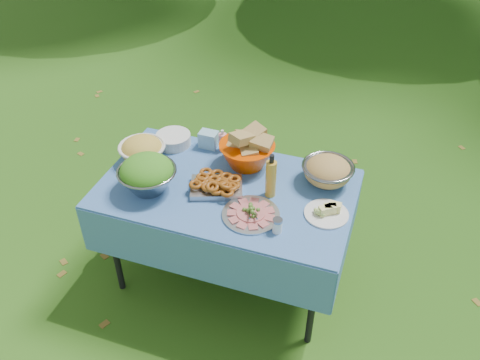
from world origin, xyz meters
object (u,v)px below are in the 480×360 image
Objects in this scene: charcuterie_platter at (251,210)px; bread_bowl at (247,149)px; plate_stack at (173,139)px; pasta_bowl_steel at (328,171)px; oil_bottle at (271,176)px; picnic_table at (227,234)px; salad_bowl at (147,174)px.

bread_bowl is at bearing 111.11° from charcuterie_platter.
pasta_bowl_steel reaches higher than plate_stack.
oil_bottle reaches higher than plate_stack.
plate_stack is at bearing 158.55° from oil_bottle.
charcuterie_platter is 1.15× the size of oil_bottle.
charcuterie_platter is at bearing -103.83° from oil_bottle.
salad_bowl reaches higher than picnic_table.
salad_bowl is 1.04m from pasta_bowl_steel.
bread_bowl is 1.23× the size of oil_bottle.
picnic_table is at bearing -99.77° from bread_bowl.
oil_bottle is (0.26, 0.02, 0.52)m from picnic_table.
salad_bowl is at bearing -157.14° from pasta_bowl_steel.
pasta_bowl_steel reaches higher than charcuterie_platter.
charcuterie_platter is (0.69, -0.49, -0.00)m from plate_stack.
bread_bowl is at bearing 179.04° from pasta_bowl_steel.
salad_bowl reaches higher than pasta_bowl_steel.
pasta_bowl_steel is (1.01, -0.07, 0.04)m from plate_stack.
pasta_bowl_steel is at bearing 52.30° from charcuterie_platter.
picnic_table is 0.50m from charcuterie_platter.
bread_bowl reaches higher than plate_stack.
charcuterie_platter is 0.23m from oil_bottle.
picnic_table is 6.52× the size of plate_stack.
bread_bowl is (0.52, -0.06, 0.08)m from plate_stack.
charcuterie_platter is at bearing -2.07° from salad_bowl.
picnic_table is at bearing -175.79° from oil_bottle.
bread_bowl reaches higher than pasta_bowl_steel.
charcuterie_platter is (-0.33, -0.42, -0.04)m from pasta_bowl_steel.
plate_stack is 0.80m from oil_bottle.
salad_bowl is 0.63m from charcuterie_platter.
pasta_bowl_steel reaches higher than picnic_table.
bread_bowl is 1.07× the size of charcuterie_platter.
salad_bowl is at bearing -165.17° from oil_bottle.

